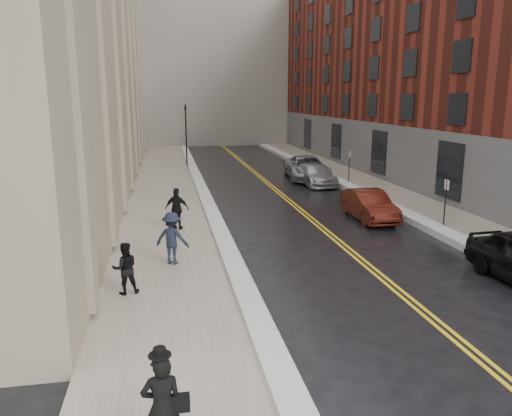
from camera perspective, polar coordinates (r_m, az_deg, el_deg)
name	(u,v)px	position (r m, az deg, el deg)	size (l,w,h in m)	color
ground	(336,316)	(14.04, 9.12, -12.14)	(160.00, 160.00, 0.00)	black
sidewalk_left	(165,201)	(28.57, -10.36, 0.79)	(4.00, 64.00, 0.15)	gray
sidewalk_right	(389,193)	(31.56, 14.96, 1.68)	(3.00, 64.00, 0.15)	gray
lane_stripe_a	(284,198)	(29.38, 3.18, 1.16)	(0.12, 64.00, 0.01)	gold
lane_stripe_b	(288,198)	(29.43, 3.63, 1.17)	(0.12, 64.00, 0.01)	gold
snow_ridge_left	(206,199)	(28.64, -5.76, 1.07)	(0.70, 60.80, 0.26)	silver
snow_ridge_right	(360,193)	(30.80, 11.85, 1.72)	(0.85, 60.80, 0.30)	silver
building_right	(462,52)	(41.39, 22.53, 16.10)	(14.00, 50.00, 18.00)	maroon
traffic_signal	(186,130)	(42.11, -8.00, 8.77)	(0.18, 0.15, 5.20)	black
parking_sign_near	(446,199)	(23.89, 20.85, 0.98)	(0.06, 0.35, 2.23)	black
parking_sign_far	(349,164)	(34.56, 10.61, 4.97)	(0.06, 0.35, 2.23)	black
car_maroon	(369,205)	(24.66, 12.79, 0.32)	(1.51, 4.34, 1.43)	#49140D
car_silver_near	(315,174)	(33.91, 6.70, 3.83)	(1.95, 4.79, 1.39)	#A1A4A8
car_silver_far	(307,168)	(36.13, 5.84, 4.60)	(2.74, 5.94, 1.65)	#A4A6AC
pedestrian_main	(162,407)	(8.60, -10.68, -21.49)	(0.66, 0.43, 1.81)	black
pedestrian_a	(125,268)	(15.20, -14.74, -6.67)	(0.76, 0.59, 1.56)	black
pedestrian_b	(172,238)	(17.48, -9.58, -3.42)	(1.18, 0.68, 1.83)	black
pedestrian_c	(177,209)	(21.93, -9.01, -0.10)	(1.08, 0.45, 1.84)	black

